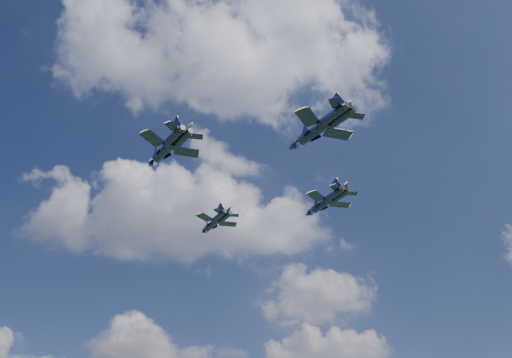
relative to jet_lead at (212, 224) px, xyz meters
The scene contains 4 objects.
jet_lead is the anchor object (origin of this frame).
jet_left 27.42m from the jet_lead, 107.27° to the right, with size 13.01×15.56×3.93m.
jet_right 26.33m from the jet_lead, 12.67° to the right, with size 11.49×15.15×3.72m.
jet_slot 37.80m from the jet_lead, 56.43° to the right, with size 14.13×16.44×4.19m.
Camera 1 is at (-5.45, -81.42, 3.53)m, focal length 35.00 mm.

